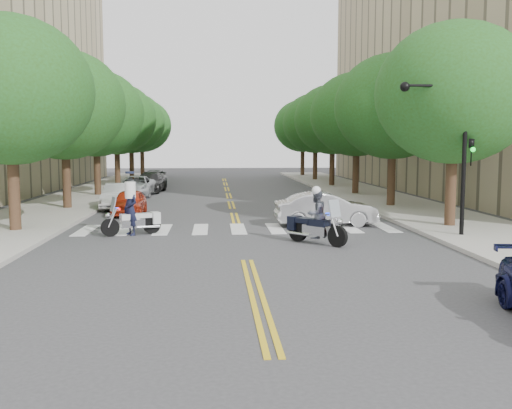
{
  "coord_description": "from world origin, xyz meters",
  "views": [
    {
      "loc": [
        -0.95,
        -16.86,
        3.46
      ],
      "look_at": [
        0.55,
        3.78,
        1.3
      ],
      "focal_mm": 40.0,
      "sensor_mm": 36.0,
      "label": 1
    }
  ],
  "objects": [
    {
      "name": "tree_l_5",
      "position": [
        -8.8,
        46.0,
        5.55
      ],
      "size": [
        6.4,
        6.4,
        8.45
      ],
      "color": "#382316",
      "rests_on": "ground"
    },
    {
      "name": "motorcycle_parked",
      "position": [
        -3.99,
        5.3,
        0.52
      ],
      "size": [
        2.21,
        1.2,
        1.5
      ],
      "rotation": [
        0.0,
        0.0,
        1.99
      ],
      "color": "black",
      "rests_on": "ground"
    },
    {
      "name": "tree_r_1",
      "position": [
        8.8,
        14.0,
        5.55
      ],
      "size": [
        6.4,
        6.4,
        8.45
      ],
      "color": "#382316",
      "rests_on": "ground"
    },
    {
      "name": "sidewalk_right",
      "position": [
        9.5,
        22.0,
        0.07
      ],
      "size": [
        5.0,
        60.0,
        0.15
      ],
      "primitive_type": "cube",
      "color": "#9E9991",
      "rests_on": "ground"
    },
    {
      "name": "parked_car_c",
      "position": [
        -6.3,
        22.18,
        0.69
      ],
      "size": [
        2.36,
        5.0,
        1.38
      ],
      "primitive_type": "imported",
      "rotation": [
        0.0,
        0.0,
        -0.02
      ],
      "color": "#B5B7BD",
      "rests_on": "ground"
    },
    {
      "name": "tree_r_0",
      "position": [
        8.8,
        6.0,
        5.55
      ],
      "size": [
        6.4,
        6.4,
        8.45
      ],
      "color": "#382316",
      "rests_on": "ground"
    },
    {
      "name": "parked_car_a",
      "position": [
        -5.2,
        11.73,
        0.63
      ],
      "size": [
        1.52,
        3.7,
        1.25
      ],
      "primitive_type": "imported",
      "rotation": [
        0.0,
        0.0,
        0.01
      ],
      "color": "#B42C13",
      "rests_on": "ground"
    },
    {
      "name": "convertible",
      "position": [
        3.81,
        7.19,
        0.72
      ],
      "size": [
        4.4,
        1.63,
        1.44
      ],
      "primitive_type": "imported",
      "rotation": [
        0.0,
        0.0,
        1.6
      ],
      "color": "#B8B8BA",
      "rests_on": "ground"
    },
    {
      "name": "parked_car_d",
      "position": [
        -5.73,
        25.56,
        0.71
      ],
      "size": [
        2.35,
        5.06,
        1.43
      ],
      "primitive_type": "imported",
      "rotation": [
        0.0,
        0.0,
        -0.07
      ],
      "color": "black",
      "rests_on": "ground"
    },
    {
      "name": "tree_r_4",
      "position": [
        8.8,
        38.0,
        5.55
      ],
      "size": [
        6.4,
        6.4,
        8.45
      ],
      "color": "#382316",
      "rests_on": "ground"
    },
    {
      "name": "tree_r_2",
      "position": [
        8.8,
        22.0,
        5.55
      ],
      "size": [
        6.4,
        6.4,
        8.45
      ],
      "color": "#382316",
      "rests_on": "ground"
    },
    {
      "name": "tree_r_5",
      "position": [
        8.8,
        46.0,
        5.55
      ],
      "size": [
        6.4,
        6.4,
        8.45
      ],
      "color": "#382316",
      "rests_on": "ground"
    },
    {
      "name": "tree_r_3",
      "position": [
        8.8,
        30.0,
        5.55
      ],
      "size": [
        6.4,
        6.4,
        8.45
      ],
      "color": "#382316",
      "rests_on": "ground"
    },
    {
      "name": "parked_car_b",
      "position": [
        -6.16,
        14.5,
        0.69
      ],
      "size": [
        1.52,
        4.21,
        1.38
      ],
      "primitive_type": "imported",
      "rotation": [
        0.0,
        0.0,
        0.01
      ],
      "color": "silver",
      "rests_on": "ground"
    },
    {
      "name": "officer_standing",
      "position": [
        -4.19,
        5.2,
        0.99
      ],
      "size": [
        0.82,
        0.86,
        1.98
      ],
      "primitive_type": "imported",
      "rotation": [
        0.0,
        0.0,
        -0.89
      ],
      "color": "black",
      "rests_on": "ground"
    },
    {
      "name": "motorcycle_police",
      "position": [
        2.55,
        2.77,
        0.91
      ],
      "size": [
        1.87,
        2.05,
        2.04
      ],
      "rotation": [
        0.0,
        0.0,
        3.87
      ],
      "color": "black",
      "rests_on": "ground"
    },
    {
      "name": "tree_l_0",
      "position": [
        -8.8,
        6.0,
        5.55
      ],
      "size": [
        6.4,
        6.4,
        8.45
      ],
      "color": "#382316",
      "rests_on": "ground"
    },
    {
      "name": "ground",
      "position": [
        0.0,
        0.0,
        0.0
      ],
      "size": [
        140.0,
        140.0,
        0.0
      ],
      "primitive_type": "plane",
      "color": "#38383A",
      "rests_on": "ground"
    },
    {
      "name": "parked_car_e",
      "position": [
        -6.06,
        32.04,
        0.72
      ],
      "size": [
        2.09,
        4.36,
        1.44
      ],
      "primitive_type": "imported",
      "rotation": [
        0.0,
        0.0,
        -0.09
      ],
      "color": "gray",
      "rests_on": "ground"
    },
    {
      "name": "sidewalk_left",
      "position": [
        -9.5,
        22.0,
        0.07
      ],
      "size": [
        5.0,
        60.0,
        0.15
      ],
      "primitive_type": "cube",
      "color": "#9E9991",
      "rests_on": "ground"
    },
    {
      "name": "tree_l_3",
      "position": [
        -8.8,
        30.0,
        5.55
      ],
      "size": [
        6.4,
        6.4,
        8.45
      ],
      "color": "#382316",
      "rests_on": "ground"
    },
    {
      "name": "tree_l_2",
      "position": [
        -8.8,
        22.0,
        5.55
      ],
      "size": [
        6.4,
        6.4,
        8.45
      ],
      "color": "#382316",
      "rests_on": "ground"
    },
    {
      "name": "tree_l_4",
      "position": [
        -8.8,
        38.0,
        5.55
      ],
      "size": [
        6.4,
        6.4,
        8.45
      ],
      "color": "#382316",
      "rests_on": "ground"
    },
    {
      "name": "traffic_signal_pole",
      "position": [
        7.72,
        3.5,
        3.72
      ],
      "size": [
        2.82,
        0.42,
        6.0
      ],
      "color": "black",
      "rests_on": "ground"
    },
    {
      "name": "tree_l_1",
      "position": [
        -8.8,
        14.0,
        5.55
      ],
      "size": [
        6.4,
        6.4,
        8.45
      ],
      "color": "#382316",
      "rests_on": "ground"
    }
  ]
}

